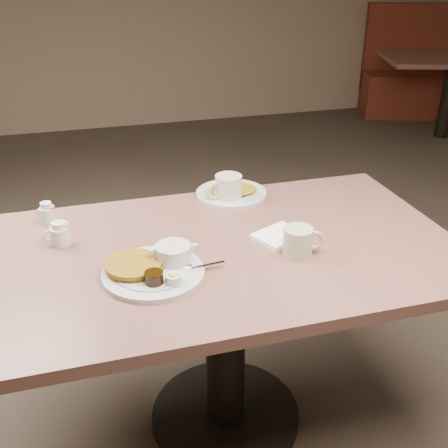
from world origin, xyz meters
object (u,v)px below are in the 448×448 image
object	(u,v)px
hash_plate	(231,192)
creamer_left	(60,234)
coffee_mug_near	(299,241)
booth_back_right	(425,77)
main_plate	(155,267)
creamer_right	(47,214)
diner_table	(226,290)
coffee_mug_far	(228,188)

from	to	relation	value
hash_plate	creamer_left	bearing A→B (deg)	-160.62
coffee_mug_near	booth_back_right	distance (m)	4.72
hash_plate	main_plate	bearing A→B (deg)	-128.04
creamer_right	hash_plate	xyz separation A→B (m)	(0.68, 0.06, -0.02)
booth_back_right	diner_table	bearing A→B (deg)	-132.29
booth_back_right	creamer_right	bearing A→B (deg)	-139.57
creamer_right	hash_plate	size ratio (longest dim) A/B	0.27
creamer_left	creamer_right	xyz separation A→B (m)	(-0.04, 0.17, 0.00)
diner_table	coffee_mug_near	bearing A→B (deg)	-28.56
main_plate	hash_plate	distance (m)	0.61
coffee_mug_far	hash_plate	distance (m)	0.06
main_plate	booth_back_right	bearing A→B (deg)	46.41
booth_back_right	main_plate	bearing A→B (deg)	-133.59
coffee_mug_near	hash_plate	bearing A→B (deg)	98.25
hash_plate	booth_back_right	distance (m)	4.40
creamer_left	booth_back_right	distance (m)	5.02
hash_plate	booth_back_right	xyz separation A→B (m)	(3.07, 3.14, -0.35)
main_plate	creamer_left	size ratio (longest dim) A/B	3.84
coffee_mug_far	creamer_left	distance (m)	0.64
diner_table	creamer_left	xyz separation A→B (m)	(-0.51, 0.16, 0.21)
main_plate	coffee_mug_far	xyz separation A→B (m)	(0.35, 0.44, 0.03)
creamer_right	main_plate	bearing A→B (deg)	-54.40
main_plate	booth_back_right	distance (m)	5.01
coffee_mug_far	creamer_right	xyz separation A→B (m)	(-0.65, -0.02, -0.01)
diner_table	hash_plate	world-z (taller)	hash_plate
creamer_left	hash_plate	world-z (taller)	creamer_left
diner_table	creamer_left	distance (m)	0.57
coffee_mug_near	booth_back_right	size ratio (longest dim) A/B	0.08
creamer_left	hash_plate	distance (m)	0.68
booth_back_right	creamer_left	bearing A→B (deg)	-137.81
coffee_mug_near	hash_plate	size ratio (longest dim) A/B	0.47
diner_table	coffee_mug_near	distance (m)	0.32
main_plate	creamer_right	world-z (taller)	creamer_right
creamer_left	booth_back_right	bearing A→B (deg)	42.19
coffee_mug_far	creamer_right	size ratio (longest dim) A/B	1.90
coffee_mug_far	booth_back_right	size ratio (longest dim) A/B	0.09
main_plate	hash_plate	xyz separation A→B (m)	(0.38, 0.48, -0.01)
main_plate	hash_plate	world-z (taller)	main_plate
diner_table	coffee_mug_far	world-z (taller)	coffee_mug_far
diner_table	creamer_right	bearing A→B (deg)	149.46
coffee_mug_near	creamer_left	distance (m)	0.76
hash_plate	coffee_mug_near	bearing A→B (deg)	-81.75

